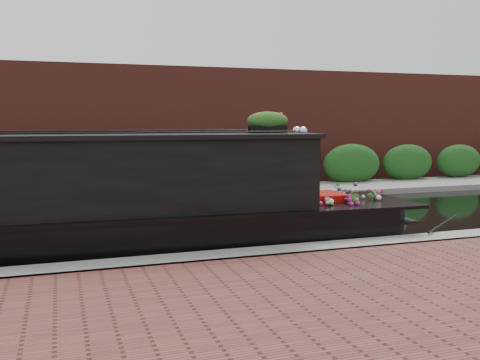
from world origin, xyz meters
name	(u,v)px	position (x,y,z in m)	size (l,w,h in m)	color
ground	(197,227)	(0.00, 0.00, 0.00)	(80.00, 80.00, 0.00)	black
near_bank_coping	(250,268)	(0.00, -3.30, 0.00)	(40.00, 0.60, 0.50)	gray
far_bank_path	(161,199)	(0.00, 4.20, 0.00)	(40.00, 2.40, 0.34)	gray
far_hedge	(155,195)	(0.00, 5.10, 0.00)	(40.00, 1.10, 2.80)	#1B4718
far_brick_wall	(145,187)	(0.00, 7.20, 0.00)	(40.00, 1.00, 8.00)	maroon
narrowboat	(85,211)	(-2.32, -1.82, 0.77)	(11.10, 2.35, 2.59)	black
rope_fender	(394,224)	(3.55, -1.82, 0.17)	(0.35, 0.35, 0.34)	brown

